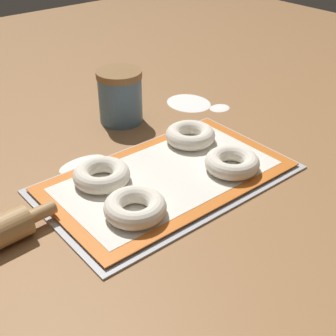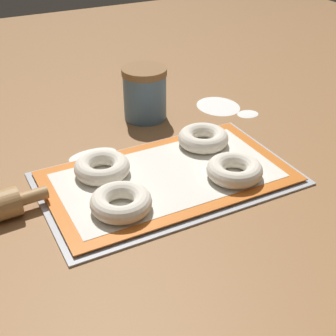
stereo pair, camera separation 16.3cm
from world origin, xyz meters
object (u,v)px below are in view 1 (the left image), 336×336
Objects in this scene: bagel_front_left at (135,207)px; bagel_back_right at (190,135)px; baking_tray at (168,178)px; bagel_back_left at (102,175)px; flour_canister at (120,96)px; bagel_front_right at (232,162)px.

bagel_front_left is 0.28m from bagel_back_right.
bagel_back_left is (-0.11, 0.06, 0.02)m from baking_tray.
flour_canister is (-0.04, 0.20, 0.04)m from bagel_back_right.
bagel_back_left reaches higher than baking_tray.
bagel_back_right is (0.24, 0.01, 0.00)m from bagel_back_left.
baking_tray is 4.53× the size of bagel_front_right.
bagel_front_right is 0.14m from bagel_back_right.
bagel_back_left is at bearing -132.04° from flour_canister.
bagel_front_left is at bearing 179.20° from bagel_front_right.
bagel_front_left is 0.24m from bagel_front_right.
flour_canister is at bearing 95.34° from bagel_front_right.
flour_canister reaches higher than bagel_back_left.
flour_canister is (-0.03, 0.34, 0.04)m from bagel_front_right.
bagel_front_left reaches higher than baking_tray.
bagel_front_right is 1.00× the size of bagel_back_right.
bagel_front_left is at bearing -153.63° from baking_tray.
bagel_front_left and bagel_back_left have the same top height.
bagel_front_left is 0.39m from flour_canister.
baking_tray is 0.13m from bagel_front_right.
bagel_back_right is (0.25, 0.13, 0.00)m from bagel_front_left.
bagel_front_left is 1.00× the size of bagel_back_right.
bagel_back_left is 0.24m from bagel_back_right.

